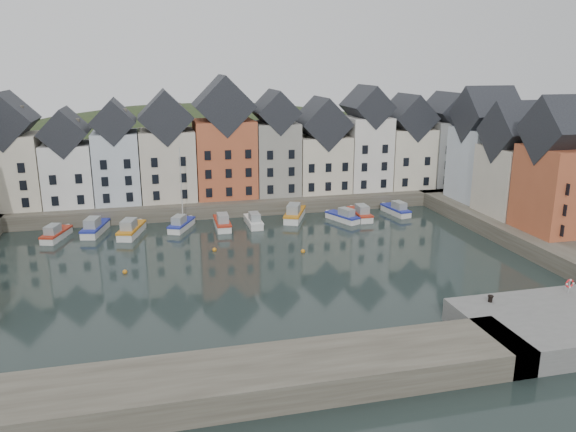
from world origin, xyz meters
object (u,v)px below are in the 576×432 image
object	(u,v)px
boat_a	(56,234)
boat_d	(181,224)
life_ring_post	(570,284)
mooring_bollard	(490,298)

from	to	relation	value
boat_a	boat_d	size ratio (longest dim) A/B	0.55
life_ring_post	boat_d	bearing A→B (deg)	132.30
boat_a	mooring_bollard	distance (m)	51.92
mooring_bollard	life_ring_post	bearing A→B (deg)	0.27
boat_a	mooring_bollard	xyz separation A→B (m)	(39.27, -33.93, 1.65)
mooring_bollard	life_ring_post	world-z (taller)	life_ring_post
boat_a	boat_d	world-z (taller)	boat_d
boat_a	life_ring_post	size ratio (longest dim) A/B	4.63
boat_d	mooring_bollard	bearing A→B (deg)	-30.66
boat_a	mooring_bollard	size ratio (longest dim) A/B	10.75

